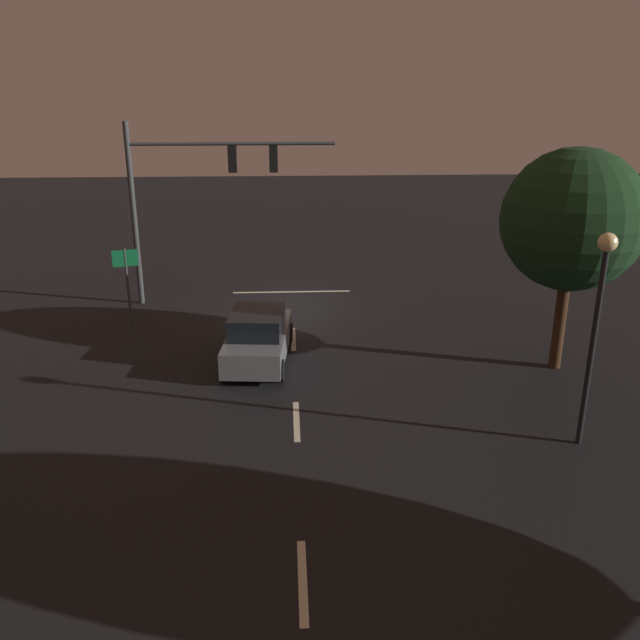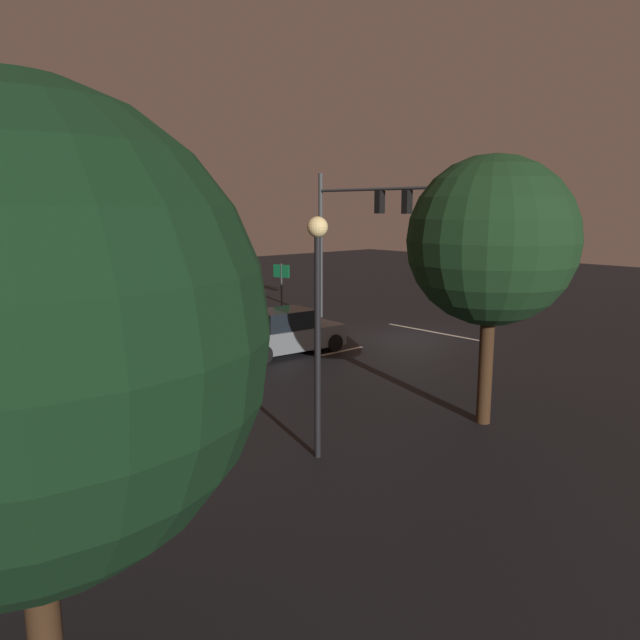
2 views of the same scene
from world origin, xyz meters
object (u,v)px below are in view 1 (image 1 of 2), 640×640
at_px(street_lamp_left_kerb, 599,302).
at_px(tree_left_far, 573,220).
at_px(car_approaching, 258,337).
at_px(route_sign, 126,271).
at_px(traffic_signal_assembly, 195,182).

distance_m(street_lamp_left_kerb, tree_left_far, 4.90).
distance_m(car_approaching, route_sign, 6.16).
height_order(traffic_signal_assembly, car_approaching, traffic_signal_assembly).
xyz_separation_m(street_lamp_left_kerb, tree_left_far, (-1.21, -4.65, 0.97)).
relative_size(car_approaching, tree_left_far, 0.66).
relative_size(traffic_signal_assembly, route_sign, 2.75).
bearing_deg(street_lamp_left_kerb, tree_left_far, -104.60).
height_order(car_approaching, tree_left_far, tree_left_far).
relative_size(street_lamp_left_kerb, route_sign, 1.84).
xyz_separation_m(car_approaching, route_sign, (4.82, -3.61, 1.28)).
bearing_deg(car_approaching, tree_left_far, 173.80).
distance_m(traffic_signal_assembly, route_sign, 4.48).
relative_size(traffic_signal_assembly, tree_left_far, 1.17).
bearing_deg(street_lamp_left_kerb, car_approaching, -34.96).
distance_m(traffic_signal_assembly, street_lamp_left_kerb, 15.98).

